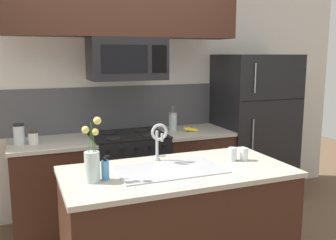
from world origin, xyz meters
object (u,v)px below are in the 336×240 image
object	(u,v)px
sink_faucet	(159,137)
french_press	(173,122)
stove_range	(129,177)
storage_jar_medium	(33,138)
dish_soap_bottle	(105,170)
microwave	(127,59)
drinking_glass	(233,154)
refrigerator	(253,129)
spare_glass	(244,154)
banana_bunch	(191,129)
storage_jar_tall	(19,134)
flower_vase	(92,164)

from	to	relation	value
sink_faucet	french_press	bearing A→B (deg)	62.57
stove_range	storage_jar_medium	bearing A→B (deg)	-177.54
sink_faucet	storage_jar_medium	bearing A→B (deg)	131.28
sink_faucet	dish_soap_bottle	bearing A→B (deg)	-151.98
microwave	drinking_glass	distance (m)	1.48
refrigerator	drinking_glass	bearing A→B (deg)	-130.00
microwave	drinking_glass	world-z (taller)	microwave
microwave	dish_soap_bottle	size ratio (longest dim) A/B	4.51
stove_range	sink_faucet	size ratio (longest dim) A/B	3.04
refrigerator	spare_glass	world-z (taller)	refrigerator
banana_bunch	spare_glass	xyz separation A→B (m)	(-0.10, -1.17, 0.03)
storage_jar_medium	spare_glass	bearing A→B (deg)	-38.32
banana_bunch	storage_jar_medium	bearing A→B (deg)	179.26
storage_jar_medium	dish_soap_bottle	bearing A→B (deg)	-72.11
banana_bunch	storage_jar_tall	bearing A→B (deg)	178.33
storage_jar_medium	sink_faucet	size ratio (longest dim) A/B	0.38
banana_bunch	sink_faucet	bearing A→B (deg)	-127.00
refrigerator	storage_jar_tall	xyz separation A→B (m)	(-2.57, -0.03, 0.14)
stove_range	drinking_glass	bearing A→B (deg)	-67.18
storage_jar_tall	flower_vase	bearing A→B (deg)	-71.19
refrigerator	drinking_glass	xyz separation A→B (m)	(-1.03, -1.22, 0.10)
sink_faucet	drinking_glass	distance (m)	0.59
dish_soap_bottle	drinking_glass	bearing A→B (deg)	4.48
storage_jar_medium	banana_bunch	bearing A→B (deg)	-0.74
dish_soap_bottle	flower_vase	distance (m)	0.10
refrigerator	storage_jar_tall	size ratio (longest dim) A/B	8.97
stove_range	spare_glass	distance (m)	1.46
storage_jar_medium	banana_bunch	size ratio (longest dim) A/B	0.61
sink_faucet	drinking_glass	size ratio (longest dim) A/B	2.92
stove_range	banana_bunch	world-z (taller)	banana_bunch
drinking_glass	spare_glass	world-z (taller)	drinking_glass
stove_range	spare_glass	xyz separation A→B (m)	(0.59, -1.23, 0.50)
stove_range	storage_jar_tall	distance (m)	1.17
dish_soap_bottle	spare_glass	bearing A→B (deg)	2.71
banana_bunch	flower_vase	distance (m)	1.79
refrigerator	storage_jar_tall	bearing A→B (deg)	-179.34
refrigerator	flower_vase	size ratio (longest dim) A/B	4.06
french_press	dish_soap_bottle	size ratio (longest dim) A/B	1.62
storage_jar_tall	spare_glass	distance (m)	2.04
stove_range	banana_bunch	bearing A→B (deg)	-4.95
stove_range	microwave	xyz separation A→B (m)	(0.00, -0.02, 1.22)
storage_jar_medium	french_press	xyz separation A→B (m)	(1.44, 0.10, 0.04)
stove_range	drinking_glass	distance (m)	1.40
banana_bunch	drinking_glass	world-z (taller)	drinking_glass
storage_jar_tall	french_press	world-z (taller)	french_press
storage_jar_tall	storage_jar_medium	world-z (taller)	storage_jar_tall
microwave	sink_faucet	world-z (taller)	microwave
banana_bunch	sink_faucet	size ratio (longest dim) A/B	0.62
banana_bunch	stove_range	bearing A→B (deg)	175.05
stove_range	french_press	bearing A→B (deg)	6.52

